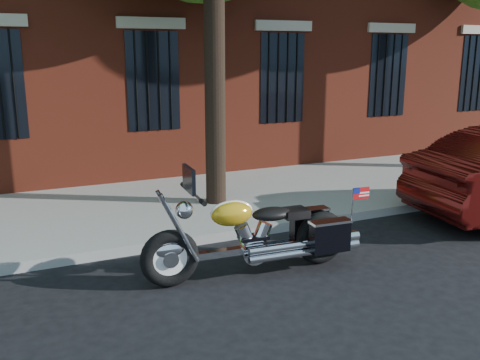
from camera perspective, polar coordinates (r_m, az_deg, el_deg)
name	(u,v)px	position (r m, az deg, el deg)	size (l,w,h in m)	color
ground	(263,273)	(7.07, 2.51, -9.88)	(120.00, 120.00, 0.00)	black
curb	(223,235)	(8.21, -1.85, -5.89)	(40.00, 0.16, 0.15)	gray
sidewalk	(184,204)	(9.89, -6.03, -2.53)	(40.00, 3.60, 0.15)	gray
motorcycle	(260,237)	(6.88, 2.18, -6.06)	(2.91, 0.92, 1.48)	black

